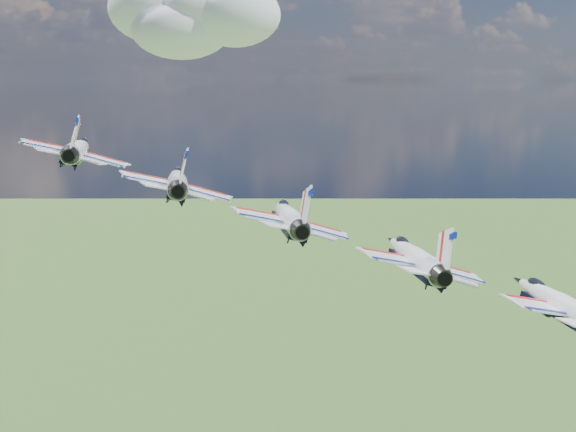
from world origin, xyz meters
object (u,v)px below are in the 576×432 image
object	(u,v)px
jet_1	(177,181)
jet_4	(555,302)
jet_3	(413,256)
jet_0	(78,149)
jet_2	(288,216)

from	to	relation	value
jet_1	jet_4	bearing A→B (deg)	-32.13
jet_1	jet_4	distance (m)	37.60
jet_4	jet_3	bearing A→B (deg)	147.87
jet_0	jet_1	bearing A→B (deg)	-32.13
jet_2	jet_0	bearing A→B (deg)	147.87
jet_0	jet_4	size ratio (longest dim) A/B	1.00
jet_3	jet_1	bearing A→B (deg)	147.87
jet_0	jet_2	size ratio (longest dim) A/B	1.00
jet_2	jet_3	distance (m)	12.53
jet_1	jet_4	world-z (taller)	jet_1
jet_1	jet_3	world-z (taller)	jet_1
jet_2	jet_4	size ratio (longest dim) A/B	1.00
jet_1	jet_2	distance (m)	12.53
jet_0	jet_1	distance (m)	12.53
jet_1	jet_2	xyz separation A→B (m)	(9.01, -8.27, -2.76)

